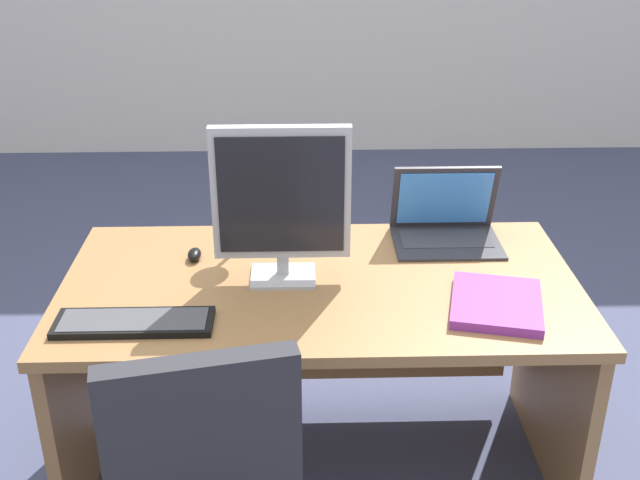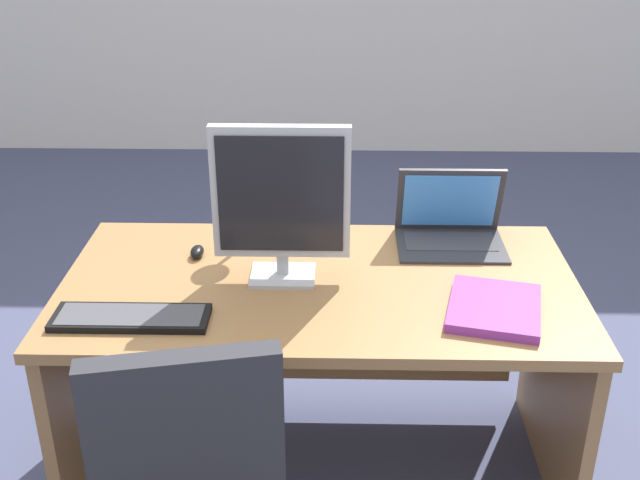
% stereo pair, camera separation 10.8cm
% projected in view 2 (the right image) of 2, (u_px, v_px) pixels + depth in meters
% --- Properties ---
extents(ground, '(12.00, 12.00, 0.00)m').
position_uv_depth(ground, '(326.00, 265.00, 4.08)').
color(ground, '#474C6B').
extents(desk, '(1.59, 0.84, 0.72)m').
position_uv_depth(desk, '(320.00, 330.00, 2.55)').
color(desk, '#9E7042').
rests_on(desk, ground).
extents(monitor, '(0.41, 0.16, 0.49)m').
position_uv_depth(monitor, '(281.00, 198.00, 2.32)').
color(monitor, '#B7BABF').
rests_on(monitor, desk).
extents(laptop, '(0.36, 0.27, 0.25)m').
position_uv_depth(laptop, '(450.00, 219.00, 2.64)').
color(laptop, '#2D2D33').
rests_on(laptop, desk).
extents(keyboard, '(0.44, 0.14, 0.02)m').
position_uv_depth(keyboard, '(131.00, 318.00, 2.19)').
color(keyboard, black).
rests_on(keyboard, desk).
extents(mouse, '(0.04, 0.08, 0.03)m').
position_uv_depth(mouse, '(197.00, 252.00, 2.56)').
color(mouse, black).
rests_on(mouse, desk).
extents(desk_lamp, '(0.12, 0.14, 0.38)m').
position_uv_depth(desk_lamp, '(255.00, 162.00, 2.57)').
color(desk_lamp, '#2D2D33').
rests_on(desk_lamp, desk).
extents(book, '(0.32, 0.35, 0.03)m').
position_uv_depth(book, '(494.00, 308.00, 2.24)').
color(book, purple).
rests_on(book, desk).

